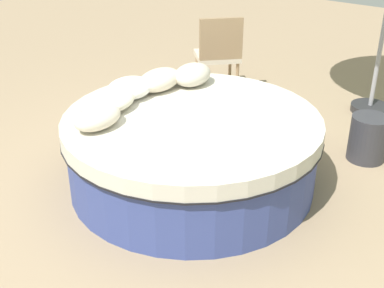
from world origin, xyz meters
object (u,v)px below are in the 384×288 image
object	(u,v)px
round_bed	(192,150)
throw_pillow_1	(160,80)
throw_pillow_2	(130,88)
throw_pillow_3	(107,101)
throw_pillow_4	(98,118)
side_table	(368,138)
throw_pillow_0	(192,75)
patio_chair	(219,50)

from	to	relation	value
round_bed	throw_pillow_1	xyz separation A→B (m)	(-0.32, -0.62, 0.42)
throw_pillow_2	throw_pillow_3	bearing A→B (deg)	7.55
throw_pillow_4	side_table	distance (m)	2.58
throw_pillow_3	throw_pillow_4	xyz separation A→B (m)	(0.30, 0.19, 0.00)
throw_pillow_2	throw_pillow_3	size ratio (longest dim) A/B	0.82
throw_pillow_1	side_table	xyz separation A→B (m)	(-1.03, 1.72, -0.52)
throw_pillow_0	throw_pillow_3	size ratio (longest dim) A/B	0.78
throw_pillow_1	throw_pillow_2	bearing A→B (deg)	-17.87
side_table	patio_chair	bearing A→B (deg)	-105.71
throw_pillow_0	side_table	world-z (taller)	throw_pillow_0
throw_pillow_2	throw_pillow_3	world-z (taller)	throw_pillow_2
throw_pillow_4	patio_chair	xyz separation A→B (m)	(-2.56, -0.54, -0.17)
throw_pillow_0	throw_pillow_3	world-z (taller)	throw_pillow_0
patio_chair	side_table	world-z (taller)	patio_chair
throw_pillow_1	throw_pillow_4	world-z (taller)	throw_pillow_1
throw_pillow_0	patio_chair	size ratio (longest dim) A/B	0.43
throw_pillow_2	side_table	distance (m)	2.31
round_bed	patio_chair	bearing A→B (deg)	-152.27
throw_pillow_1	throw_pillow_4	size ratio (longest dim) A/B	1.12
throw_pillow_0	side_table	distance (m)	1.79
throw_pillow_2	throw_pillow_3	distance (m)	0.33
throw_pillow_0	throw_pillow_2	size ratio (longest dim) A/B	0.95
throw_pillow_3	throw_pillow_1	bearing A→B (deg)	175.07
round_bed	throw_pillow_4	size ratio (longest dim) A/B	5.01
patio_chair	side_table	size ratio (longest dim) A/B	2.20
throw_pillow_2	side_table	xyz separation A→B (m)	(-1.34, 1.81, -0.51)
throw_pillow_1	throw_pillow_4	xyz separation A→B (m)	(0.94, 0.13, -0.01)
throw_pillow_1	throw_pillow_2	xyz separation A→B (m)	(0.31, -0.10, -0.01)
throw_pillow_2	throw_pillow_4	world-z (taller)	throw_pillow_2
throw_pillow_4	patio_chair	distance (m)	2.63
throw_pillow_2	throw_pillow_4	bearing A→B (deg)	20.17
throw_pillow_2	patio_chair	world-z (taller)	patio_chair
throw_pillow_4	throw_pillow_1	bearing A→B (deg)	-171.98
throw_pillow_2	patio_chair	bearing A→B (deg)	-170.94
throw_pillow_4	round_bed	bearing A→B (deg)	141.80
throw_pillow_2	side_table	bearing A→B (deg)	126.39
throw_pillow_2	throw_pillow_4	xyz separation A→B (m)	(0.63, 0.23, -0.00)
throw_pillow_3	patio_chair	world-z (taller)	patio_chair
round_bed	throw_pillow_0	bearing A→B (deg)	-144.01
throw_pillow_1	side_table	size ratio (longest dim) A/B	1.11
throw_pillow_3	throw_pillow_0	bearing A→B (deg)	165.94
round_bed	throw_pillow_0	world-z (taller)	throw_pillow_0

